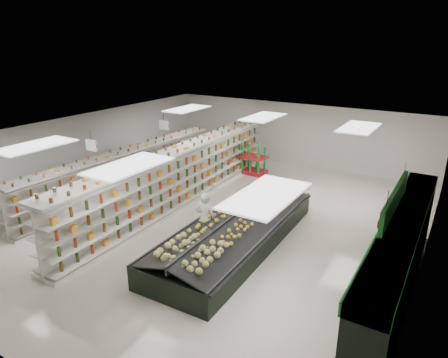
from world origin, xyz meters
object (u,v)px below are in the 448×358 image
Objects in this scene: produce_island at (235,231)px; gondola_center at (181,178)px; gondola_left at (126,173)px; shopper_background at (177,160)px; shopper_main at (205,218)px; soda_endcap at (254,158)px.

gondola_center is at bearing 151.73° from produce_island.
gondola_left is 2.99m from shopper_background.
shopper_main is 1.18× the size of shopper_background.
shopper_background reaches higher than produce_island.
shopper_background is at bearing -64.44° from shopper_main.
gondola_left is at bearing 165.63° from produce_island.
shopper_background is at bearing 142.08° from produce_island.
soda_endcap is at bearing 112.77° from produce_island.
soda_endcap is (-2.80, 6.67, 0.29)m from produce_island.
shopper_main is at bearing -74.77° from soda_endcap.
gondola_left is 5.84m from shopper_main.
gondola_center reaches higher than gondola_left.
shopper_main is (1.93, -7.09, 0.11)m from soda_endcap.
gondola_center is 7.41× the size of shopper_main.
shopper_main reaches higher than soda_endcap.
shopper_background is (-2.25, 2.63, -0.29)m from gondola_center.
gondola_left is 1.46× the size of produce_island.
gondola_center is at bearing -60.21° from shopper_main.
produce_island is at bearing -12.61° from gondola_left.
gondola_center is 3.64m from shopper_main.
soda_endcap is at bearing -94.22° from shopper_main.
soda_endcap is at bearing 56.72° from gondola_left.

